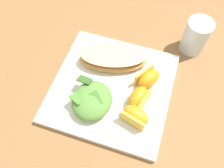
{
  "coord_description": "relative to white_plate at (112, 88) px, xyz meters",
  "views": [
    {
      "loc": [
        -0.26,
        -0.09,
        0.51
      ],
      "look_at": [
        0.0,
        0.0,
        0.03
      ],
      "focal_mm": 37.6,
      "sensor_mm": 36.0,
      "label": 1
    }
  ],
  "objects": [
    {
      "name": "ground",
      "position": [
        0.0,
        0.0,
        -0.01
      ],
      "size": [
        3.0,
        3.0,
        0.0
      ],
      "primitive_type": "plane",
      "color": "olive"
    },
    {
      "name": "white_plate",
      "position": [
        0.0,
        0.0,
        0.0
      ],
      "size": [
        0.28,
        0.28,
        0.02
      ],
      "primitive_type": "cube",
      "color": "white",
      "rests_on": "ground"
    },
    {
      "name": "cheesy_pizza_bread",
      "position": [
        0.07,
        0.02,
        0.03
      ],
      "size": [
        0.12,
        0.19,
        0.04
      ],
      "color": "tan",
      "rests_on": "white_plate"
    },
    {
      "name": "green_salad_pile",
      "position": [
        -0.06,
        0.03,
        0.03
      ],
      "size": [
        0.1,
        0.09,
        0.05
      ],
      "color": "#5B8E3D",
      "rests_on": "white_plate"
    },
    {
      "name": "orange_wedge_front",
      "position": [
        -0.06,
        -0.07,
        0.03
      ],
      "size": [
        0.05,
        0.07,
        0.04
      ],
      "color": "orange",
      "rests_on": "white_plate"
    },
    {
      "name": "orange_wedge_middle",
      "position": [
        -0.02,
        -0.07,
        0.03
      ],
      "size": [
        0.07,
        0.05,
        0.04
      ],
      "color": "orange",
      "rests_on": "white_plate"
    },
    {
      "name": "orange_wedge_rear",
      "position": [
        0.04,
        -0.08,
        0.03
      ],
      "size": [
        0.07,
        0.06,
        0.04
      ],
      "color": "orange",
      "rests_on": "white_plate"
    },
    {
      "name": "drinking_clear_cup",
      "position": [
        0.19,
        -0.17,
        0.04
      ],
      "size": [
        0.07,
        0.07,
        0.09
      ],
      "primitive_type": "cylinder",
      "color": "silver",
      "rests_on": "ground"
    }
  ]
}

